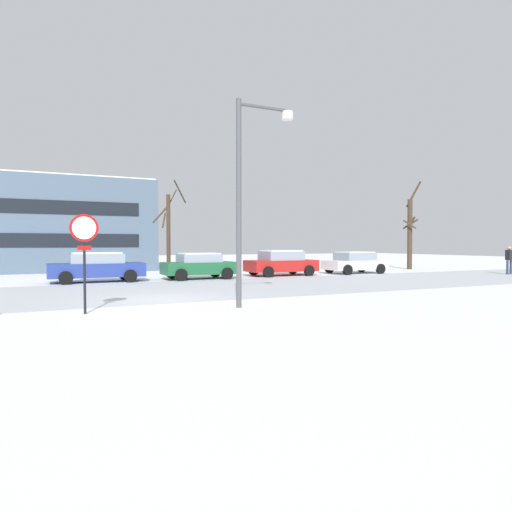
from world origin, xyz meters
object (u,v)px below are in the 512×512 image
object	(u,v)px
parked_car_blue	(97,267)
stop_sign	(84,244)
street_lamp	(249,182)
parked_car_white	(355,262)
parked_car_red	(281,263)
pedestrian_crossing	(509,258)
parked_car_green	(199,266)

from	to	relation	value
parked_car_blue	stop_sign	bearing A→B (deg)	-97.41
stop_sign	street_lamp	bearing A→B (deg)	-9.07
stop_sign	parked_car_blue	bearing A→B (deg)	82.59
street_lamp	parked_car_white	xyz separation A→B (m)	(12.63, 11.17, -3.07)
parked_car_red	pedestrian_crossing	xyz separation A→B (m)	(13.59, -5.12, 0.26)
stop_sign	parked_car_white	world-z (taller)	stop_sign
parked_car_blue	parked_car_red	bearing A→B (deg)	0.56
parked_car_blue	parked_car_green	xyz separation A→B (m)	(5.29, -0.22, -0.03)
pedestrian_crossing	parked_car_red	bearing A→B (deg)	159.33
pedestrian_crossing	parked_car_blue	bearing A→B (deg)	168.26
parked_car_blue	parked_car_white	world-z (taller)	parked_car_blue
parked_car_green	parked_car_red	world-z (taller)	parked_car_red
parked_car_white	street_lamp	bearing A→B (deg)	-138.52
stop_sign	parked_car_red	bearing A→B (deg)	41.84
street_lamp	parked_car_red	world-z (taller)	street_lamp
stop_sign	pedestrian_crossing	world-z (taller)	stop_sign
parked_car_white	pedestrian_crossing	world-z (taller)	pedestrian_crossing
parked_car_green	pedestrian_crossing	bearing A→B (deg)	-14.26
pedestrian_crossing	stop_sign	bearing A→B (deg)	-167.67
stop_sign	street_lamp	world-z (taller)	street_lamp
parked_car_blue	parked_car_red	world-z (taller)	parked_car_red
stop_sign	parked_car_red	size ratio (longest dim) A/B	0.64
parked_car_red	street_lamp	bearing A→B (deg)	-122.68
stop_sign	parked_car_green	bearing A→B (deg)	57.28
parked_car_blue	pedestrian_crossing	world-z (taller)	pedestrian_crossing
pedestrian_crossing	parked_car_green	bearing A→B (deg)	165.74
street_lamp	parked_car_green	world-z (taller)	street_lamp
parked_car_green	parked_car_white	bearing A→B (deg)	0.28
stop_sign	pedestrian_crossing	bearing A→B (deg)	12.33
parked_car_red	parked_car_white	distance (m)	5.30
street_lamp	stop_sign	bearing A→B (deg)	170.93
parked_car_white	pedestrian_crossing	xyz separation A→B (m)	(8.29, -4.85, 0.31)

